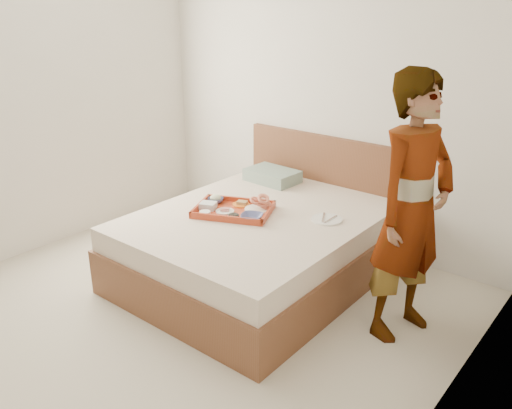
{
  "coord_description": "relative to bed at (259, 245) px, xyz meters",
  "views": [
    {
      "loc": [
        2.41,
        -1.89,
        2.05
      ],
      "look_at": [
        0.15,
        0.9,
        0.65
      ],
      "focal_mm": 36.78,
      "sensor_mm": 36.0,
      "label": 1
    }
  ],
  "objects": [
    {
      "name": "wall_right",
      "position": [
        1.65,
        -1.0,
        1.04
      ],
      "size": [
        0.01,
        4.0,
        2.6
      ],
      "primitive_type": "cube",
      "color": "silver",
      "rests_on": "ground"
    },
    {
      "name": "bed",
      "position": [
        0.0,
        0.0,
        0.0
      ],
      "size": [
        1.65,
        2.0,
        0.53
      ],
      "primitive_type": "cube",
      "color": "brown",
      "rests_on": "ground"
    },
    {
      "name": "person",
      "position": [
        1.18,
        0.03,
        0.59
      ],
      "size": [
        0.55,
        0.7,
        1.71
      ],
      "primitive_type": "imported",
      "rotation": [
        0.0,
        0.0,
        1.32
      ],
      "color": "silver",
      "rests_on": "ground"
    },
    {
      "name": "navy_bowl_big",
      "position": [
        0.05,
        -0.15,
        0.3
      ],
      "size": [
        0.21,
        0.21,
        0.04
      ],
      "primitive_type": "imported",
      "rotation": [
        0.0,
        0.0,
        0.41
      ],
      "color": "navy",
      "rests_on": "tray"
    },
    {
      "name": "salad_bowl",
      "position": [
        -0.4,
        -0.06,
        0.3
      ],
      "size": [
        0.17,
        0.17,
        0.04
      ],
      "primitive_type": "imported",
      "rotation": [
        0.0,
        0.0,
        0.41
      ],
      "color": "navy",
      "rests_on": "tray"
    },
    {
      "name": "wall_back",
      "position": [
        -0.1,
        1.0,
        1.04
      ],
      "size": [
        3.5,
        0.01,
        2.6
      ],
      "primitive_type": "cube",
      "color": "silver",
      "rests_on": "ground"
    },
    {
      "name": "dinner_plate",
      "position": [
        0.47,
        0.22,
        0.27
      ],
      "size": [
        0.27,
        0.27,
        0.01
      ],
      "primitive_type": "cylinder",
      "rotation": [
        0.0,
        0.0,
        0.17
      ],
      "color": "white",
      "rests_on": "bed"
    },
    {
      "name": "prawn_plate",
      "position": [
        -0.04,
        0.02,
        0.29
      ],
      "size": [
        0.26,
        0.26,
        0.01
      ],
      "primitive_type": "cylinder",
      "rotation": [
        0.0,
        0.0,
        0.41
      ],
      "color": "white",
      "rests_on": "tray"
    },
    {
      "name": "meat_plate",
      "position": [
        -0.21,
        -0.16,
        0.29
      ],
      "size": [
        0.19,
        0.19,
        0.01
      ],
      "primitive_type": "cylinder",
      "rotation": [
        0.0,
        0.0,
        0.41
      ],
      "color": "white",
      "rests_on": "tray"
    },
    {
      "name": "pillow",
      "position": [
        -0.39,
        0.68,
        0.32
      ],
      "size": [
        0.47,
        0.33,
        0.11
      ],
      "primitive_type": "cube",
      "rotation": [
        0.0,
        0.0,
        -0.05
      ],
      "color": "#94A196",
      "rests_on": "bed"
    },
    {
      "name": "ground",
      "position": [
        -0.1,
        -1.0,
        -0.27
      ],
      "size": [
        3.5,
        4.0,
        0.01
      ],
      "primitive_type": "cube",
      "color": "#BAAF9D",
      "rests_on": "ground"
    },
    {
      "name": "tray",
      "position": [
        -0.17,
        -0.1,
        0.29
      ],
      "size": [
        0.69,
        0.61,
        0.05
      ],
      "primitive_type": "cube",
      "rotation": [
        0.0,
        0.0,
        0.41
      ],
      "color": "#B73D28",
      "rests_on": "bed"
    },
    {
      "name": "plastic_tub",
      "position": [
        -0.35,
        -0.2,
        0.31
      ],
      "size": [
        0.15,
        0.14,
        0.05
      ],
      "primitive_type": "cube",
      "rotation": [
        0.0,
        0.0,
        0.41
      ],
      "color": "silver",
      "rests_on": "tray"
    },
    {
      "name": "cheese_round",
      "position": [
        -0.28,
        -0.3,
        0.3
      ],
      "size": [
        0.11,
        0.11,
        0.03
      ],
      "primitive_type": "cylinder",
      "rotation": [
        0.0,
        0.0,
        0.41
      ],
      "color": "white",
      "rests_on": "tray"
    },
    {
      "name": "headboard",
      "position": [
        0.0,
        0.97,
        0.21
      ],
      "size": [
        1.65,
        0.06,
        0.95
      ],
      "primitive_type": "cube",
      "color": "brown",
      "rests_on": "ground"
    },
    {
      "name": "bread_plate",
      "position": [
        -0.2,
        0.03,
        0.29
      ],
      "size": [
        0.18,
        0.18,
        0.01
      ],
      "primitive_type": "cylinder",
      "rotation": [
        0.0,
        0.0,
        0.41
      ],
      "color": "orange",
      "rests_on": "tray"
    },
    {
      "name": "sauce_dish",
      "position": [
        -0.07,
        -0.22,
        0.3
      ],
      "size": [
        0.11,
        0.11,
        0.03
      ],
      "primitive_type": "cylinder",
      "rotation": [
        0.0,
        0.0,
        0.41
      ],
      "color": "black",
      "rests_on": "tray"
    }
  ]
}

